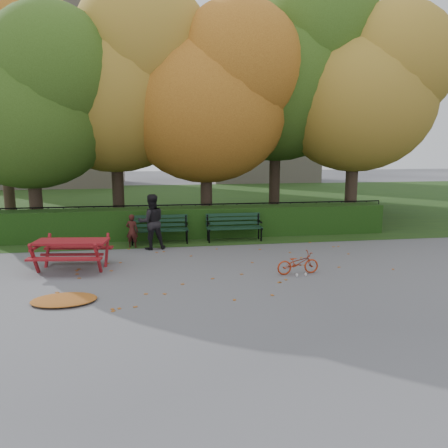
{
  "coord_description": "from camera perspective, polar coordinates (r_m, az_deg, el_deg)",
  "views": [
    {
      "loc": [
        -1.42,
        -10.05,
        3.04
      ],
      "look_at": [
        0.38,
        1.24,
        1.0
      ],
      "focal_mm": 35.0,
      "sensor_mm": 36.0,
      "label": 1
    }
  ],
  "objects": [
    {
      "name": "adult",
      "position": [
        13.14,
        -9.45,
        0.28
      ],
      "size": [
        0.9,
        0.76,
        1.66
      ],
      "primitive_type": "imported",
      "rotation": [
        0.0,
        0.0,
        3.32
      ],
      "color": "black",
      "rests_on": "ground"
    },
    {
      "name": "tree_a",
      "position": [
        16.14,
        -23.31,
        14.58
      ],
      "size": [
        5.88,
        5.6,
        7.48
      ],
      "color": "#33241C",
      "rests_on": "ground"
    },
    {
      "name": "tree_b",
      "position": [
        16.99,
        -13.06,
        17.86
      ],
      "size": [
        6.72,
        6.4,
        8.79
      ],
      "color": "#33241C",
      "rests_on": "ground"
    },
    {
      "name": "tree_e",
      "position": [
        17.82,
        18.23,
        16.21
      ],
      "size": [
        6.09,
        5.8,
        8.16
      ],
      "color": "#33241C",
      "rests_on": "ground"
    },
    {
      "name": "tree_g",
      "position": [
        22.21,
        17.74,
        15.69
      ],
      "size": [
        6.3,
        6.0,
        8.55
      ],
      "color": "#33241C",
      "rests_on": "ground"
    },
    {
      "name": "hedge",
      "position": [
        14.84,
        -3.43,
        0.24
      ],
      "size": [
        13.0,
        0.9,
        1.0
      ],
      "primitive_type": "cube",
      "color": "black",
      "rests_on": "ground"
    },
    {
      "name": "building_right",
      "position": [
        39.31,
        4.99,
        14.4
      ],
      "size": [
        9.0,
        6.0,
        12.0
      ],
      "primitive_type": "cube",
      "color": "tan",
      "rests_on": "ground"
    },
    {
      "name": "building_left",
      "position": [
        37.11,
        -21.69,
        16.34
      ],
      "size": [
        10.0,
        7.0,
        15.0
      ],
      "primitive_type": "cube",
      "color": "tan",
      "rests_on": "ground"
    },
    {
      "name": "leaf_pile",
      "position": [
        9.33,
        -20.17,
        -9.27
      ],
      "size": [
        1.39,
        1.05,
        0.09
      ],
      "primitive_type": "ellipsoid",
      "rotation": [
        0.0,
        0.0,
        0.13
      ],
      "color": "brown",
      "rests_on": "ground"
    },
    {
      "name": "iron_fence",
      "position": [
        15.62,
        -3.73,
        0.87
      ],
      "size": [
        14.0,
        0.04,
        1.02
      ],
      "color": "black",
      "rests_on": "ground"
    },
    {
      "name": "ground",
      "position": [
        10.6,
        -0.98,
        -6.56
      ],
      "size": [
        90.0,
        90.0,
        0.0
      ],
      "primitive_type": "plane",
      "color": "slate",
      "rests_on": "ground"
    },
    {
      "name": "bench_right",
      "position": [
        14.21,
        1.3,
        -0.11
      ],
      "size": [
        1.8,
        0.57,
        0.88
      ],
      "color": "black",
      "rests_on": "ground"
    },
    {
      "name": "grass_strip",
      "position": [
        24.28,
        -5.64,
        2.89
      ],
      "size": [
        90.0,
        90.0,
        0.0
      ],
      "primitive_type": "plane",
      "color": "#1C3614",
      "rests_on": "ground"
    },
    {
      "name": "picnic_table",
      "position": [
        11.46,
        -19.28,
        -2.85
      ],
      "size": [
        1.92,
        1.63,
        0.85
      ],
      "rotation": [
        0.0,
        0.0,
        -0.13
      ],
      "color": "maroon",
      "rests_on": "ground"
    },
    {
      "name": "bench_left",
      "position": [
        13.98,
        -8.42,
        -0.38
      ],
      "size": [
        1.8,
        0.57,
        0.88
      ],
      "color": "black",
      "rests_on": "ground"
    },
    {
      "name": "leaf_scatter",
      "position": [
        10.88,
        -1.21,
        -6.08
      ],
      "size": [
        9.0,
        5.7,
        0.01
      ],
      "primitive_type": null,
      "color": "brown",
      "rests_on": "ground"
    },
    {
      "name": "bicycle",
      "position": [
        10.68,
        9.63,
        -5.04
      ],
      "size": [
        1.07,
        0.45,
        0.55
      ],
      "primitive_type": "imported",
      "rotation": [
        0.0,
        0.0,
        1.65
      ],
      "color": "#A22C0F",
      "rests_on": "ground"
    },
    {
      "name": "tree_c",
      "position": [
        16.27,
        -1.08,
        16.41
      ],
      "size": [
        6.3,
        6.0,
        8.0
      ],
      "color": "#33241C",
      "rests_on": "ground"
    },
    {
      "name": "tree_d",
      "position": [
        18.31,
        8.36,
        19.26
      ],
      "size": [
        7.14,
        6.8,
        9.58
      ],
      "color": "#33241C",
      "rests_on": "ground"
    },
    {
      "name": "tree_f",
      "position": [
        20.29,
        -26.51,
        16.61
      ],
      "size": [
        6.93,
        6.6,
        9.19
      ],
      "color": "#33241C",
      "rests_on": "ground"
    },
    {
      "name": "child",
      "position": [
        13.51,
        -11.92,
        -0.89
      ],
      "size": [
        0.42,
        0.33,
        1.03
      ],
      "primitive_type": "imported",
      "rotation": [
        0.0,
        0.0,
        2.88
      ],
      "color": "#3A1512",
      "rests_on": "ground"
    }
  ]
}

